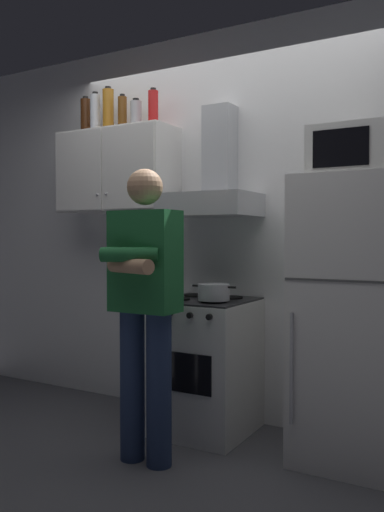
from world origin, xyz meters
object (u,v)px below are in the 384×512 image
Objects in this scene: stove_oven at (204,365)px; bottle_rum_dark at (86,117)px; range_hood at (213,187)px; refrigerator at (353,320)px; bottle_vodka_clear at (95,113)px; microwave at (356,152)px; bottle_soda_red at (153,108)px; bottle_liquor_amber at (108,110)px; person_standing at (145,303)px; bottle_beer_brown at (122,113)px; cooking_pot at (214,292)px; bottle_canister_steel at (136,114)px; upper_cabinet at (117,171)px.

stove_oven is 2.99× the size of bottle_rum_dark.
range_hood is 2.57× the size of bottle_rum_dark.
bottle_vodka_clear reaches higher than refrigerator.
microwave is 1.78× the size of bottle_soda_red.
bottle_liquor_amber is 0.23m from bottle_rum_dark.
person_standing is at bearing -41.46° from bottle_liquor_amber.
microwave is 1.77m from bottle_beer_brown.
refrigerator is at bearing -3.57° from bottle_vodka_clear.
bottle_canister_steel is (-0.77, 0.26, 1.23)m from cooking_pot.
bottle_liquor_amber is 1.55× the size of bottle_canister_steel.
stove_oven is 3.34× the size of bottle_beer_brown.
bottle_beer_brown is (-0.27, -0.00, -0.00)m from bottle_soda_red.
bottle_rum_dark is 1.11× the size of bottle_beer_brown.
bottle_vodka_clear is 1.17× the size of bottle_beer_brown.
bottle_soda_red is (0.40, 0.01, -0.03)m from bottle_liquor_amber.
person_standing is 5.52× the size of cooking_pot.
bottle_soda_red is 0.27m from bottle_beer_brown.
upper_cabinet is at bearing 171.10° from stove_oven.
refrigerator is at bearing -4.68° from bottle_beer_brown.
bottle_rum_dark is at bearing 179.04° from range_hood.
bottle_soda_red is 0.92× the size of bottle_rum_dark.
microwave is 2.12m from bottle_rum_dark.
refrigerator is 6.11× the size of bottle_beer_brown.
bottle_rum_dark is (-0.48, 0.01, 0.04)m from bottle_canister_steel.
bottle_vodka_clear is at bearing -11.19° from bottle_rum_dark.
range_hood is at bearing -1.07° from bottle_beer_brown.
bottle_liquor_amber is 1.27× the size of bottle_beer_brown.
range_hood is at bearing 117.88° from cooking_pot.
bottle_soda_red is (-0.49, 0.14, 1.75)m from stove_oven.
bottle_vodka_clear is (-0.51, -0.02, 0.02)m from bottle_soda_red.
bottle_soda_red is (-0.62, 0.26, 1.25)m from cooking_pot.
bottle_vodka_clear is (-1.95, 0.10, 0.46)m from microwave.
person_standing is at bearing -37.44° from bottle_vodka_clear.
cooking_pot is 1.02× the size of bottle_rum_dark.
upper_cabinet is 1.27m from cooking_pot.
person_standing is (-0.05, -0.61, 0.47)m from stove_oven.
stove_oven is 2.94× the size of cooking_pot.
bottle_liquor_amber is at bearing -176.81° from bottle_beer_brown.
cooking_pot is 1.56m from bottle_beer_brown.
upper_cabinet is 0.53m from bottle_soda_red.
person_standing is 7.65× the size of bottle_canister_steel.
bottle_canister_steel is (-1.59, 0.14, 1.35)m from refrigerator.
range_hood is 2.46× the size of bottle_vodka_clear.
bottle_vodka_clear is (0.11, -0.02, 0.01)m from bottle_rum_dark.
stove_oven is 0.53× the size of person_standing.
bottle_soda_red is at bearing 1.18° from bottle_liquor_amber.
bottle_canister_steel is 0.82× the size of bottle_beer_brown.
bottle_beer_brown reaches higher than range_hood.
bottle_liquor_amber is at bearing -178.82° from bottle_soda_red.
cooking_pot is 1.79m from bottle_rum_dark.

